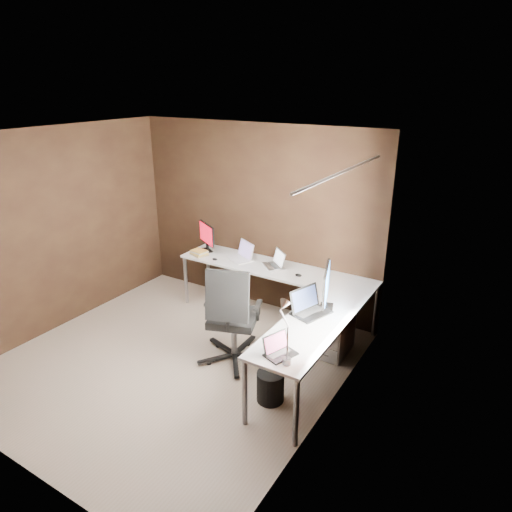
{
  "coord_description": "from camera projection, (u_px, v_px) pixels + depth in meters",
  "views": [
    {
      "loc": [
        3.1,
        -3.26,
        2.99
      ],
      "look_at": [
        0.53,
        0.95,
        1.08
      ],
      "focal_mm": 32.0,
      "sensor_mm": 36.0,
      "label": 1
    }
  ],
  "objects": [
    {
      "name": "monitor_left",
      "position": [
        207.0,
        236.0,
        6.38
      ],
      "size": [
        0.41,
        0.25,
        0.4
      ],
      "rotation": [
        0.0,
        0.0,
        -0.53
      ],
      "color": "black",
      "rests_on": "desk"
    },
    {
      "name": "desk_lamp",
      "position": [
        285.0,
        323.0,
        3.84
      ],
      "size": [
        0.18,
        0.21,
        0.55
      ],
      "rotation": [
        0.0,
        0.0,
        0.03
      ],
      "color": "slate",
      "rests_on": "desk"
    },
    {
      "name": "mouse_left",
      "position": [
        215.0,
        259.0,
        6.11
      ],
      "size": [
        0.08,
        0.06,
        0.03
      ],
      "primitive_type": "ellipsoid",
      "rotation": [
        0.0,
        0.0,
        0.12
      ],
      "color": "black",
      "rests_on": "desk"
    },
    {
      "name": "drawer_pedestal",
      "position": [
        331.0,
        328.0,
        5.29
      ],
      "size": [
        0.42,
        0.5,
        0.6
      ],
      "primitive_type": "cube",
      "color": "silver",
      "rests_on": "ground"
    },
    {
      "name": "book_stack",
      "position": [
        199.0,
        253.0,
        6.29
      ],
      "size": [
        0.27,
        0.24,
        0.07
      ],
      "rotation": [
        0.0,
        0.0,
        -0.22
      ],
      "color": "#978151",
      "rests_on": "desk"
    },
    {
      "name": "room",
      "position": [
        195.0,
        262.0,
        4.61
      ],
      "size": [
        3.6,
        3.6,
        2.5
      ],
      "color": "gray",
      "rests_on": "ground"
    },
    {
      "name": "wastebasket",
      "position": [
        270.0,
        386.0,
        4.51
      ],
      "size": [
        0.3,
        0.3,
        0.32
      ],
      "primitive_type": "cylinder",
      "rotation": [
        0.0,
        0.0,
        -0.11
      ],
      "color": "black",
      "rests_on": "ground"
    },
    {
      "name": "laptop_black_big",
      "position": [
        309.0,
        308.0,
        4.73
      ],
      "size": [
        0.38,
        0.46,
        0.26
      ],
      "rotation": [
        0.0,
        0.0,
        1.25
      ],
      "color": "black",
      "rests_on": "desk"
    },
    {
      "name": "laptop_white",
      "position": [
        242.0,
        255.0,
        6.15
      ],
      "size": [
        0.43,
        0.38,
        0.23
      ],
      "rotation": [
        0.0,
        0.0,
        -0.49
      ],
      "color": "silver",
      "rests_on": "desk"
    },
    {
      "name": "office_chair",
      "position": [
        233.0,
        333.0,
        5.09
      ],
      "size": [
        0.66,
        0.7,
        1.18
      ],
      "rotation": [
        0.0,
        0.0,
        0.34
      ],
      "color": "black",
      "rests_on": "ground"
    },
    {
      "name": "mouse_corner",
      "position": [
        298.0,
        275.0,
        5.61
      ],
      "size": [
        0.1,
        0.08,
        0.03
      ],
      "primitive_type": "ellipsoid",
      "rotation": [
        0.0,
        0.0,
        0.29
      ],
      "color": "black",
      "rests_on": "desk"
    },
    {
      "name": "monitor_right",
      "position": [
        326.0,
        286.0,
        4.75
      ],
      "size": [
        0.22,
        0.54,
        0.46
      ],
      "rotation": [
        0.0,
        0.0,
        1.9
      ],
      "color": "black",
      "rests_on": "desk"
    },
    {
      "name": "laptop_silver",
      "position": [
        276.0,
        263.0,
        5.9
      ],
      "size": [
        0.38,
        0.37,
        0.21
      ],
      "rotation": [
        0.0,
        0.0,
        -0.69
      ],
      "color": "silver",
      "rests_on": "desk"
    },
    {
      "name": "laptop_black_small",
      "position": [
        279.0,
        350.0,
        4.01
      ],
      "size": [
        0.27,
        0.32,
        0.18
      ],
      "rotation": [
        0.0,
        0.0,
        1.22
      ],
      "color": "black",
      "rests_on": "desk"
    },
    {
      "name": "desk",
      "position": [
        283.0,
        291.0,
        5.35
      ],
      "size": [
        2.65,
        2.25,
        0.73
      ],
      "color": "silver",
      "rests_on": "ground"
    }
  ]
}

